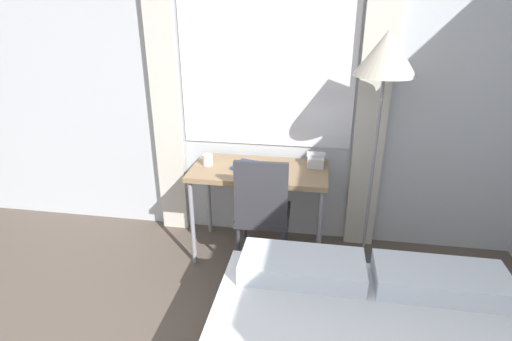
{
  "coord_description": "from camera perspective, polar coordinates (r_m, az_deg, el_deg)",
  "views": [
    {
      "loc": [
        0.54,
        0.12,
        1.95
      ],
      "look_at": [
        0.13,
        2.57,
        0.91
      ],
      "focal_mm": 28.0,
      "sensor_mm": 36.0,
      "label": 1
    }
  ],
  "objects": [
    {
      "name": "standing_lamp",
      "position": [
        2.86,
        18.02,
        14.23
      ],
      "size": [
        0.42,
        0.42,
        1.81
      ],
      "color": "#4C4C51",
      "rests_on": "ground_plane"
    },
    {
      "name": "mug",
      "position": [
        3.19,
        -6.92,
        1.53
      ],
      "size": [
        0.08,
        0.08,
        0.09
      ],
      "color": "white",
      "rests_on": "desk"
    },
    {
      "name": "desk",
      "position": [
        3.15,
        0.48,
        -0.92
      ],
      "size": [
        1.07,
        0.56,
        0.76
      ],
      "color": "#937551",
      "rests_on": "ground_plane"
    },
    {
      "name": "wall_back_with_window",
      "position": [
        3.3,
        0.05,
        12.27
      ],
      "size": [
        5.39,
        0.13,
        2.7
      ],
      "color": "silver",
      "rests_on": "ground_plane"
    },
    {
      "name": "desk_chair",
      "position": [
        2.98,
        0.92,
        -5.57
      ],
      "size": [
        0.41,
        0.41,
        0.96
      ],
      "rotation": [
        0.0,
        0.0,
        0.04
      ],
      "color": "#333338",
      "rests_on": "ground_plane"
    },
    {
      "name": "telephone",
      "position": [
        3.2,
        8.53,
        1.51
      ],
      "size": [
        0.15,
        0.18,
        0.11
      ],
      "color": "silver",
      "rests_on": "desk"
    },
    {
      "name": "book",
      "position": [
        3.12,
        -0.47,
        0.57
      ],
      "size": [
        0.34,
        0.28,
        0.02
      ],
      "rotation": [
        0.0,
        0.0,
        -0.27
      ],
      "color": "navy",
      "rests_on": "desk"
    }
  ]
}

